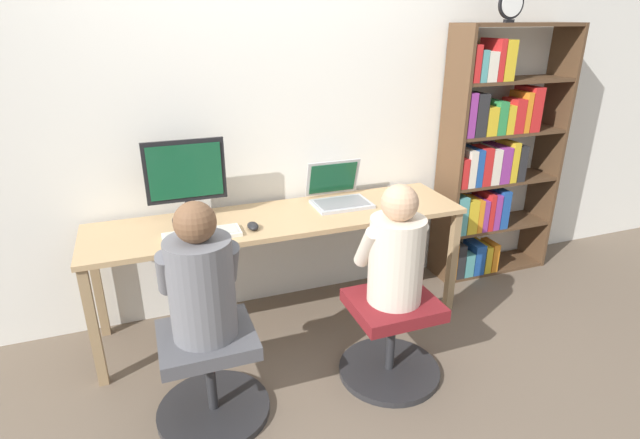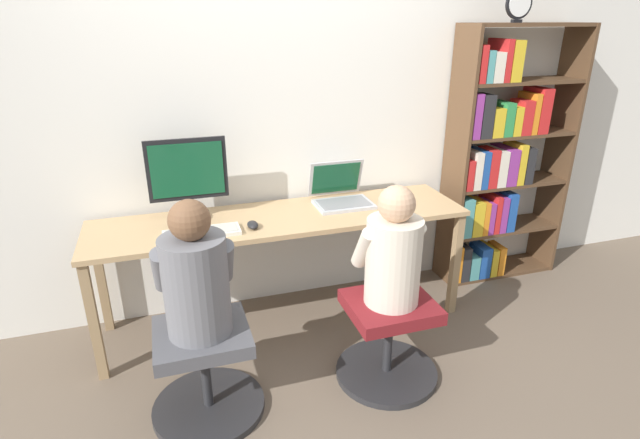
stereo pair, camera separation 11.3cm
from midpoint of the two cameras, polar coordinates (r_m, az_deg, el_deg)
ground_plane at (r=3.14m, az=-1.67°, el=-14.05°), size 14.00×14.00×0.00m
wall_back at (r=3.20m, az=-5.19°, el=12.07°), size 10.00×0.05×2.60m
desk at (r=3.05m, az=-3.30°, el=-0.85°), size 2.27×0.57×0.74m
desktop_monitor at (r=2.98m, az=-13.80°, el=4.64°), size 0.45×0.21×0.48m
laptop at (r=3.21m, az=3.43°, el=2.78°), size 0.36×0.32×0.26m
keyboard at (r=2.82m, az=-12.24°, el=-1.47°), size 0.42×0.15×0.03m
computer_mouse_by_keyboard at (r=2.86m, az=-6.58°, el=-0.63°), size 0.06×0.10×0.04m
office_chair_left at (r=2.61m, az=-11.71°, el=-16.59°), size 0.56×0.56×0.48m
office_chair_right at (r=2.81m, az=8.98°, el=-13.30°), size 0.56×0.56×0.48m
person_at_monitor at (r=2.33m, az=-12.71°, el=-6.45°), size 0.37×0.32×0.66m
person_at_laptop at (r=2.55m, az=9.62°, el=-3.79°), size 0.35×0.31×0.63m
bookshelf at (r=3.81m, az=20.43°, el=5.93°), size 0.91×0.29×1.82m
desk_clock at (r=3.60m, az=22.68°, el=21.75°), size 0.18×0.03×0.20m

